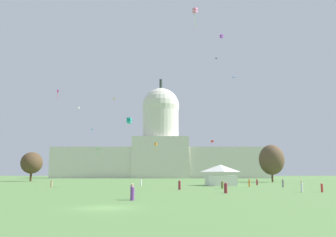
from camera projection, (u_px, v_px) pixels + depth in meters
The scene contains 31 objects.
ground_plane at pixel (106, 208), 28.63m from camera, with size 800.00×800.00×0.00m, color #567F42.
capitol_building at pixel (161, 151), 218.66m from camera, with size 130.86×26.37×62.85m.
event_tent at pixel (220, 175), 82.02m from camera, with size 7.03×7.18×4.83m.
tree_east_far at pixel (272, 160), 115.22m from camera, with size 10.14×10.04×12.22m.
tree_west_near at pixel (32, 163), 127.01m from camera, with size 8.44×9.06×10.50m.
person_red_near_tree_east at pixel (322, 188), 52.43m from camera, with size 0.47×0.47×1.47m.
person_maroon_edge_east at pixel (179, 185), 60.83m from camera, with size 0.58×0.58×1.73m.
person_orange_lawn_far_right at pixel (249, 183), 74.63m from camera, with size 0.48×0.48×1.70m.
person_white_front_right at pixel (141, 182), 80.05m from camera, with size 0.40×0.40×1.77m.
person_maroon_near_tree_west at pixel (257, 182), 83.54m from camera, with size 0.55×0.55×1.54m.
person_maroon_mid_center at pixel (226, 188), 49.87m from camera, with size 0.56×0.56×1.62m.
person_purple_deep_crowd at pixel (132, 192), 38.24m from camera, with size 0.44×0.44×1.73m.
person_olive_near_tent at pixel (222, 185), 65.48m from camera, with size 0.53×0.53×1.52m.
person_purple_aisle_center at pixel (132, 194), 36.62m from camera, with size 0.45×0.45×1.53m.
person_tan_mid_left at pixel (51, 184), 70.83m from camera, with size 0.46×0.46×1.51m.
person_white_front_left at pixel (302, 187), 52.14m from camera, with size 0.37×0.37×1.76m.
person_grey_edge_west at pixel (283, 184), 71.41m from camera, with size 0.55×0.55×1.66m.
kite_violet_high at pixel (222, 36), 144.02m from camera, with size 1.47×1.48×2.81m.
kite_red_low at pixel (212, 141), 151.84m from camera, with size 1.11×1.11×2.46m.
kite_black_high at pixel (218, 59), 148.10m from camera, with size 1.46×1.66×0.21m.
kite_cyan_mid at pixel (92, 130), 193.56m from camera, with size 0.78×0.38×3.25m.
kite_white_mid at pixel (79, 108), 144.32m from camera, with size 0.91×0.91×0.78m.
kite_lime_low at pixel (218, 154), 167.97m from camera, with size 1.80×1.60×0.17m.
kite_green_low at pixel (98, 150), 135.85m from camera, with size 1.66×1.27×2.46m.
kite_pink_high at pixel (195, 11), 70.14m from camera, with size 1.16×1.17×4.41m.
kite_yellow_low at pixel (186, 161), 179.32m from camera, with size 1.37×1.28×0.27m.
kite_turquoise_low at pixel (129, 121), 72.93m from camera, with size 1.07×1.12×1.18m.
kite_blue_high at pixel (233, 79), 135.39m from camera, with size 1.77×1.50×0.26m.
kite_magenta_mid at pixel (58, 92), 131.99m from camera, with size 0.55×0.74×3.79m.
kite_gold_high at pixel (114, 99), 179.54m from camera, with size 0.84×0.58×1.34m.
kite_orange_low at pixel (156, 144), 100.83m from camera, with size 0.84×0.85×3.04m.
Camera 1 is at (4.85, -29.46, 2.79)m, focal length 37.40 mm.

